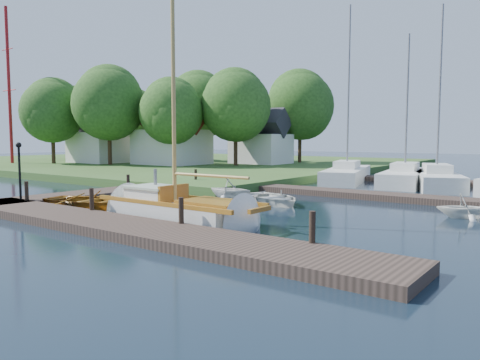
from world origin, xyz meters
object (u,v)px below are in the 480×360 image
Objects in this scene: tree_7 at (300,105)px; lamp_post at (19,163)px; marina_boat_0 at (347,173)px; tree_4 at (199,106)px; mooring_post_3 at (312,227)px; tree_0 at (52,111)px; house_c at (261,142)px; mooring_post_5 at (196,176)px; sailboat at (183,213)px; marina_boat_2 at (437,178)px; mooring_post_4 at (128,183)px; tender_b at (230,187)px; tree_5 at (134,116)px; house_a at (172,138)px; tender_d at (464,204)px; tree_3 at (236,106)px; dinghy at (91,199)px; mooring_post_0 at (27,191)px; mooring_post_2 at (181,210)px; house_b at (101,140)px; marina_boat_1 at (405,176)px; tree_1 at (109,103)px; tender_c at (273,196)px; tree_2 at (172,111)px; tree_6 at (71,114)px; radio_mast at (9,85)px; mooring_post_1 at (92,199)px.

lamp_post is at bearing -82.66° from tree_7.
marina_boat_0 is 22.54m from tree_4.
mooring_post_3 is 0.10× the size of tree_0.
mooring_post_5 is at bearing -67.62° from house_c.
marina_boat_2 is (4.00, 17.26, 0.22)m from sailboat.
mooring_post_5 is (0.00, 5.00, 0.00)m from mooring_post_4.
marina_boat_2 is at bearing -24.69° from house_c.
tree_5 reaches higher than tender_b.
tree_4 is (-2.00, 6.05, 3.41)m from house_a.
tree_0 is at bearing 52.56° from tender_d.
dinghy is at bearing -67.21° from tree_3.
mooring_post_2 is at bearing 0.00° from mooring_post_0.
mooring_post_5 is 5.63m from tender_b.
house_b is at bearing 68.35° from marina_boat_2.
tree_1 reaches higher than marina_boat_1.
tender_b is 33.46m from tree_5.
tree_3 is at bearing 28.60° from tender_d.
mooring_post_4 is 0.09× the size of tree_3.
marina_boat_0 reaches higher than sailboat.
tree_3 is at bearing -26.57° from tree_4.
tree_1 is (-24.25, 9.96, 5.73)m from tender_c.
tender_d is at bearing 77.18° from mooring_post_3.
tender_b reaches higher than mooring_post_3.
tree_5 is at bearing 131.29° from lamp_post.
tree_7 reaches higher than sailboat.
house_b is at bearing -179.72° from tree_2.
sailboat is 32.67m from tree_7.
tree_1 is 1.09× the size of tree_6.
mooring_post_2 is 0.08× the size of tree_4.
mooring_post_2 is 0.05× the size of radio_mast.
tree_1 is at bearing 79.75° from marina_boat_0.
house_c is 5.10m from tree_3.
lamp_post is at bearing -34.38° from tree_0.
tree_1 reaches higher than mooring_post_2.
house_b is (-20.50, 19.00, 2.07)m from mooring_post_0.
marina_boat_2 reaches higher than mooring_post_1.
tree_0 is at bearing 155.81° from sailboat.
mooring_post_1 is 0.33× the size of lamp_post.
marina_boat_0 reaches higher than tree_5.
mooring_post_5 is 10.68m from marina_boat_0.
mooring_post_2 is at bearing -156.60° from tender_b.
tree_3 is at bearing -89.97° from house_c.
tree_6 is at bearing 150.69° from mooring_post_2.
tree_3 is 16.13m from tree_5.
tree_7 is at bearing 18.30° from tender_b.
marina_boat_0 is at bearing -25.64° from dinghy.
tree_6 reaches higher than mooring_post_1.
mooring_post_1 is (4.50, 0.00, 0.00)m from mooring_post_0.
mooring_post_1 is at bearing 0.00° from mooring_post_0.
radio_mast is at bearing 90.02° from marina_boat_1.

